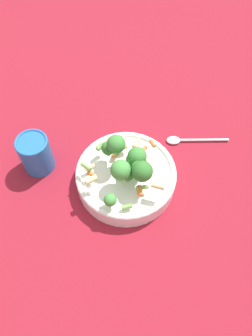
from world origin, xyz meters
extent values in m
plane|color=maroon|center=(0.00, 0.00, 0.00)|extent=(3.00, 3.00, 0.00)
cylinder|color=white|center=(0.00, 0.00, 0.02)|extent=(0.23, 0.23, 0.04)
torus|color=white|center=(0.00, 0.00, 0.04)|extent=(0.23, 0.23, 0.01)
cylinder|color=#8CB766|center=(0.02, 0.01, 0.06)|extent=(0.01, 0.01, 0.02)
sphere|color=#33722D|center=(0.02, 0.01, 0.08)|extent=(0.03, 0.03, 0.03)
cylinder|color=#8CB766|center=(0.09, 0.00, 0.05)|extent=(0.01, 0.01, 0.01)
sphere|color=#479342|center=(0.09, 0.00, 0.07)|extent=(0.03, 0.03, 0.03)
cylinder|color=#8CB766|center=(-0.02, -0.05, 0.07)|extent=(0.01, 0.01, 0.01)
sphere|color=#33722D|center=(-0.02, -0.05, 0.09)|extent=(0.03, 0.03, 0.03)
cylinder|color=#8CB766|center=(0.03, 0.00, 0.07)|extent=(0.02, 0.02, 0.02)
sphere|color=#479342|center=(0.03, 0.00, 0.10)|extent=(0.04, 0.04, 0.04)
cylinder|color=#8CB766|center=(-0.01, 0.01, 0.07)|extent=(0.01, 0.01, 0.01)
sphere|color=#479342|center=(-0.01, 0.01, 0.09)|extent=(0.03, 0.03, 0.03)
cylinder|color=#8CB766|center=(0.02, 0.04, 0.08)|extent=(0.02, 0.02, 0.01)
sphere|color=#33722D|center=(0.02, 0.04, 0.11)|extent=(0.05, 0.05, 0.05)
cylinder|color=#8CB766|center=(0.01, 0.03, 0.08)|extent=(0.01, 0.01, 0.01)
sphere|color=#33722D|center=(0.01, 0.03, 0.10)|extent=(0.03, 0.03, 0.03)
cylinder|color=#8CB766|center=(-0.02, -0.03, 0.09)|extent=(0.01, 0.01, 0.02)
sphere|color=#3D8438|center=(-0.02, -0.03, 0.12)|extent=(0.04, 0.04, 0.04)
cylinder|color=#8CB766|center=(-0.01, 0.03, 0.07)|extent=(0.01, 0.01, 0.01)
sphere|color=#3D8438|center=(-0.01, 0.03, 0.09)|extent=(0.03, 0.03, 0.03)
cylinder|color=#8CB766|center=(-0.02, 0.02, 0.07)|extent=(0.01, 0.01, 0.02)
sphere|color=#3D8438|center=(-0.02, 0.02, 0.10)|extent=(0.04, 0.04, 0.04)
cylinder|color=#729E4C|center=(0.08, 0.04, 0.05)|extent=(0.02, 0.02, 0.01)
cylinder|color=orange|center=(-0.07, 0.04, 0.08)|extent=(0.02, 0.02, 0.01)
cylinder|color=orange|center=(0.04, 0.05, 0.06)|extent=(0.02, 0.02, 0.01)
cylinder|color=beige|center=(-0.07, 0.00, 0.07)|extent=(0.02, 0.02, 0.01)
cylinder|color=#729E4C|center=(0.00, 0.01, 0.08)|extent=(0.03, 0.02, 0.01)
cylinder|color=#729E4C|center=(-0.02, -0.07, 0.08)|extent=(0.02, 0.02, 0.01)
cylinder|color=orange|center=(-0.04, -0.04, 0.06)|extent=(0.03, 0.01, 0.01)
cylinder|color=#729E4C|center=(0.03, 0.05, 0.06)|extent=(0.02, 0.03, 0.01)
cylinder|color=beige|center=(0.03, 0.08, 0.09)|extent=(0.02, 0.03, 0.01)
cylinder|color=beige|center=(0.07, -0.05, 0.09)|extent=(0.03, 0.03, 0.01)
cylinder|color=orange|center=(0.05, -0.06, 0.07)|extent=(0.01, 0.02, 0.01)
cylinder|color=beige|center=(0.03, -0.08, 0.06)|extent=(0.03, 0.02, 0.01)
cylinder|color=beige|center=(-0.05, -0.03, 0.07)|extent=(0.03, 0.03, 0.01)
cylinder|color=#729E4C|center=(0.04, -0.08, 0.08)|extent=(0.02, 0.03, 0.01)
cylinder|color=orange|center=(-0.06, 0.02, 0.07)|extent=(0.02, 0.01, 0.01)
cylinder|color=#2366B2|center=(0.03, -0.22, 0.05)|extent=(0.08, 0.08, 0.09)
torus|color=#2366B2|center=(0.03, -0.22, 0.09)|extent=(0.08, 0.08, 0.01)
cylinder|color=silver|center=(-0.19, 0.14, 0.01)|extent=(0.05, 0.12, 0.01)
ellipsoid|color=silver|center=(-0.16, 0.07, 0.01)|extent=(0.04, 0.04, 0.01)
camera|label=1|loc=(0.36, 0.14, 0.69)|focal=35.00mm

